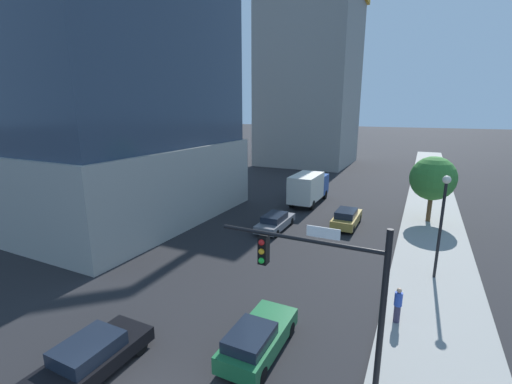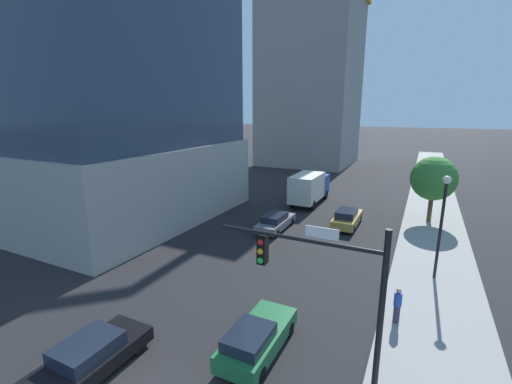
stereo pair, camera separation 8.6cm
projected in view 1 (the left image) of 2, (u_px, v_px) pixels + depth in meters
The scene contains 11 objects.
sidewalk at pixel (433, 245), 24.35m from camera, with size 4.70×120.00×0.15m, color gray.
construction_building at pixel (310, 67), 58.46m from camera, with size 15.78×23.58×38.65m.
traffic_light_pole at pixel (324, 276), 11.34m from camera, with size 5.81×0.48×5.87m.
street_lamp at pixel (442, 212), 18.69m from camera, with size 0.44×0.44×5.88m.
street_tree at pixel (433, 178), 28.53m from camera, with size 3.67×3.67×5.57m.
car_gray at pixel (275, 222), 27.62m from camera, with size 1.73×4.69×1.33m.
car_green at pixel (258, 338), 13.48m from camera, with size 1.75×4.25×1.41m.
car_black at pixel (91, 357), 12.49m from camera, with size 1.94×4.45×1.36m.
car_gold at pixel (347, 218), 28.28m from camera, with size 1.76×4.51×1.51m.
box_truck at pixel (309, 187), 35.00m from camera, with size 2.39×6.80×3.17m.
pedestrian_blue_shirt at pixel (398, 305), 15.27m from camera, with size 0.34×0.34×1.66m.
Camera 1 is at (7.52, -6.00, 9.45)m, focal length 24.09 mm.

